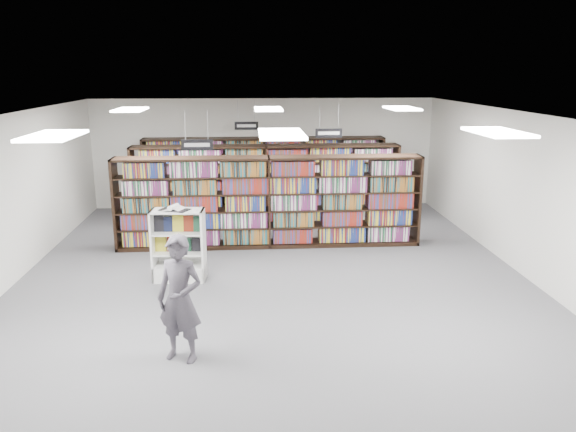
{
  "coord_description": "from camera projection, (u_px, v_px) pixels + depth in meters",
  "views": [
    {
      "loc": [
        -0.43,
        -10.57,
        3.99
      ],
      "look_at": [
        0.33,
        0.5,
        1.1
      ],
      "focal_mm": 35.0,
      "sensor_mm": 36.0,
      "label": 1
    }
  ],
  "objects": [
    {
      "name": "troffer_front_right",
      "position": [
        498.0,
        132.0,
        7.75
      ],
      "size": [
        0.6,
        1.2,
        0.04
      ],
      "primitive_type": "cube",
      "color": "white",
      "rests_on": "ceiling"
    },
    {
      "name": "bookshelf_row_far",
      "position": [
        264.0,
        173.0,
        16.48
      ],
      "size": [
        7.0,
        0.6,
        2.1
      ],
      "color": "black",
      "rests_on": "floor"
    },
    {
      "name": "endcap_display",
      "position": [
        180.0,
        256.0,
        10.96
      ],
      "size": [
        1.03,
        0.56,
        1.41
      ],
      "rotation": [
        0.0,
        0.0,
        -0.06
      ],
      "color": "white",
      "rests_on": "floor"
    },
    {
      "name": "aisle_sign_left",
      "position": [
        197.0,
        144.0,
        11.47
      ],
      "size": [
        0.65,
        0.02,
        0.8
      ],
      "color": "#B2B2B7",
      "rests_on": "ceiling"
    },
    {
      "name": "aisle_sign_right",
      "position": [
        329.0,
        132.0,
        13.6
      ],
      "size": [
        0.65,
        0.02,
        0.8
      ],
      "color": "#B2B2B7",
      "rests_on": "ceiling"
    },
    {
      "name": "aisle_sign_center",
      "position": [
        246.0,
        125.0,
        15.4
      ],
      "size": [
        0.65,
        0.02,
        0.8
      ],
      "color": "#B2B2B7",
      "rests_on": "ceiling"
    },
    {
      "name": "bookshelf_row_mid",
      "position": [
        266.0,
        185.0,
        14.84
      ],
      "size": [
        7.0,
        0.6,
        2.1
      ],
      "color": "black",
      "rests_on": "floor"
    },
    {
      "name": "troffer_back_right",
      "position": [
        402.0,
        108.0,
        12.58
      ],
      "size": [
        0.6,
        1.2,
        0.04
      ],
      "primitive_type": "cube",
      "color": "white",
      "rests_on": "ceiling"
    },
    {
      "name": "wall_left",
      "position": [
        6.0,
        202.0,
        10.51
      ],
      "size": [
        0.1,
        12.0,
        3.2
      ],
      "primitive_type": "cube",
      "color": "silver",
      "rests_on": "ground"
    },
    {
      "name": "troffer_front_center",
      "position": [
        281.0,
        134.0,
        7.55
      ],
      "size": [
        0.6,
        1.2,
        0.04
      ],
      "primitive_type": "cube",
      "color": "white",
      "rests_on": "ceiling"
    },
    {
      "name": "bookshelf_row_near",
      "position": [
        269.0,
        202.0,
        12.91
      ],
      "size": [
        7.0,
        0.6,
        2.1
      ],
      "color": "black",
      "rests_on": "floor"
    },
    {
      "name": "floor",
      "position": [
        273.0,
        276.0,
        11.24
      ],
      "size": [
        12.0,
        12.0,
        0.0
      ],
      "primitive_type": "plane",
      "color": "#505055",
      "rests_on": "ground"
    },
    {
      "name": "wall_back",
      "position": [
        264.0,
        153.0,
        16.63
      ],
      "size": [
        10.0,
        0.1,
        3.2
      ],
      "primitive_type": "cube",
      "color": "silver",
      "rests_on": "ground"
    },
    {
      "name": "ceiling",
      "position": [
        272.0,
        114.0,
        10.44
      ],
      "size": [
        10.0,
        12.0,
        0.1
      ],
      "primitive_type": "cube",
      "color": "white",
      "rests_on": "wall_back"
    },
    {
      "name": "wall_right",
      "position": [
        523.0,
        194.0,
        11.17
      ],
      "size": [
        0.1,
        12.0,
        3.2
      ],
      "primitive_type": "cube",
      "color": "silver",
      "rests_on": "ground"
    },
    {
      "name": "open_book",
      "position": [
        174.0,
        208.0,
        10.67
      ],
      "size": [
        0.63,
        0.52,
        0.12
      ],
      "rotation": [
        0.0,
        0.0,
        -0.44
      ],
      "color": "black",
      "rests_on": "endcap_display"
    },
    {
      "name": "troffer_back_left",
      "position": [
        130.0,
        110.0,
        12.18
      ],
      "size": [
        0.6,
        1.2,
        0.04
      ],
      "primitive_type": "cube",
      "color": "white",
      "rests_on": "ceiling"
    },
    {
      "name": "wall_front",
      "position": [
        301.0,
        345.0,
        5.05
      ],
      "size": [
        10.0,
        0.1,
        3.2
      ],
      "primitive_type": "cube",
      "color": "silver",
      "rests_on": "ground"
    },
    {
      "name": "troffer_front_left",
      "position": [
        53.0,
        136.0,
        7.35
      ],
      "size": [
        0.6,
        1.2,
        0.04
      ],
      "primitive_type": "cube",
      "color": "white",
      "rests_on": "ceiling"
    },
    {
      "name": "troffer_back_center",
      "position": [
        268.0,
        109.0,
        12.38
      ],
      "size": [
        0.6,
        1.2,
        0.04
      ],
      "primitive_type": "cube",
      "color": "white",
      "rests_on": "ceiling"
    },
    {
      "name": "shopper",
      "position": [
        180.0,
        299.0,
        7.78
      ],
      "size": [
        0.78,
        0.65,
        1.83
      ],
      "primitive_type": "imported",
      "rotation": [
        0.0,
        0.0,
        -0.37
      ],
      "color": "#47424B",
      "rests_on": "floor"
    }
  ]
}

